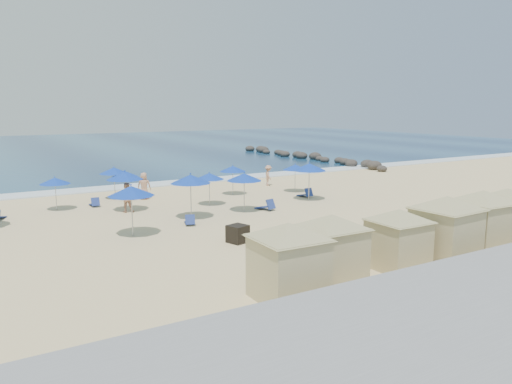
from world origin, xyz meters
TOP-DOWN VIEW (x-y plane):
  - ground at (0.00, 0.00)m, footprint 160.00×160.00m
  - ocean at (0.00, 55.00)m, footprint 160.00×80.00m
  - surf_line at (0.00, 15.50)m, footprint 160.00×2.50m
  - seawall at (0.00, -13.50)m, footprint 160.00×6.10m
  - rock_jetty at (24.01, 24.90)m, footprint 2.56×26.66m
  - trash_bin at (-0.97, -2.97)m, footprint 1.02×1.02m
  - cabana_0 at (-2.92, -9.84)m, footprint 4.51×4.51m
  - cabana_1 at (-0.60, -9.21)m, footprint 4.31×4.31m
  - cabana_2 at (2.52, -9.46)m, footprint 4.13×4.13m
  - cabana_3 at (4.91, -9.76)m, footprint 4.71×4.71m
  - cabana_4 at (7.50, -9.60)m, footprint 4.68×4.68m
  - cabana_5 at (10.16, -9.04)m, footprint 4.30×4.30m
  - umbrella_3 at (-4.75, 0.75)m, footprint 2.25×2.25m
  - umbrella_4 at (-2.19, 10.29)m, footprint 1.79×1.79m
  - umbrella_5 at (-3.29, 6.64)m, footprint 2.19×2.19m
  - umbrella_6 at (-0.74, 2.79)m, footprint 2.27×2.27m
  - umbrella_7 at (1.84, 5.72)m, footprint 1.89×1.89m
  - umbrella_8 at (2.75, 2.87)m, footprint 2.11×2.11m
  - umbrella_9 at (4.94, 8.28)m, footprint 1.89×1.89m
  - umbrella_10 at (9.42, 6.94)m, footprint 1.85×1.85m
  - umbrella_11 at (8.33, 3.83)m, footprint 2.26×2.26m
  - umbrella_12 at (-6.82, 9.14)m, footprint 1.83×1.83m
  - umbrella_13 at (-2.74, 10.97)m, footprint 1.98×1.98m
  - beach_chair_2 at (-4.58, 9.07)m, footprint 0.55×1.15m
  - beach_chair_3 at (-1.46, 1.39)m, footprint 0.84×1.23m
  - beach_chair_4 at (4.12, 2.51)m, footprint 0.86×1.40m
  - beach_chair_5 at (8.78, 4.75)m, footprint 0.57×1.26m
  - beachgoer_1 at (-3.34, 6.33)m, footprint 1.05×0.94m
  - beachgoer_2 at (9.33, 10.44)m, footprint 0.91×1.19m
  - beachgoer_3 at (-1.05, 9.88)m, footprint 1.05×0.88m

SIDE VIEW (x-z plane):
  - ground at x=0.00m, z-range 0.00..0.00m
  - ocean at x=0.00m, z-range 0.00..0.06m
  - surf_line at x=0.00m, z-range 0.00..0.08m
  - beach_chair_3 at x=-1.46m, z-range -0.10..0.52m
  - beach_chair_2 at x=-4.58m, z-range -0.10..0.53m
  - beach_chair_5 at x=8.78m, z-range -0.11..0.59m
  - beach_chair_4 at x=4.12m, z-range -0.11..0.61m
  - rock_jetty at x=24.01m, z-range -0.12..0.84m
  - trash_bin at x=-0.97m, z-range 0.00..0.82m
  - seawall at x=0.00m, z-range 0.04..1.26m
  - beachgoer_2 at x=9.33m, z-range 0.00..1.63m
  - beachgoer_1 at x=-3.34m, z-range 0.00..1.77m
  - beachgoer_3 at x=-1.05m, z-range 0.00..1.83m
  - cabana_2 at x=2.52m, z-range 0.19..2.78m
  - cabana_5 at x=10.16m, z-range 0.20..2.90m
  - cabana_1 at x=-0.60m, z-range 0.20..2.90m
  - cabana_0 at x=-2.92m, z-range 0.21..3.03m
  - cabana_4 at x=7.50m, z-range 0.21..3.16m
  - cabana_3 at x=4.91m, z-range 0.21..3.17m
  - umbrella_4 at x=-2.19m, z-range 0.75..2.78m
  - umbrella_12 at x=-6.82m, z-range 0.76..2.84m
  - umbrella_10 at x=9.42m, z-range 0.77..2.89m
  - umbrella_7 at x=1.84m, z-range 0.79..2.93m
  - umbrella_9 at x=4.94m, z-range 0.79..2.94m
  - umbrella_13 at x=-2.74m, z-range 0.83..3.08m
  - umbrella_8 at x=2.75m, z-range 0.88..3.29m
  - umbrella_5 at x=-3.29m, z-range 0.91..3.41m
  - umbrella_3 at x=-4.75m, z-range 0.94..3.50m
  - umbrella_11 at x=8.33m, z-range 0.95..3.52m
  - umbrella_6 at x=-0.74m, z-range 0.95..3.54m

